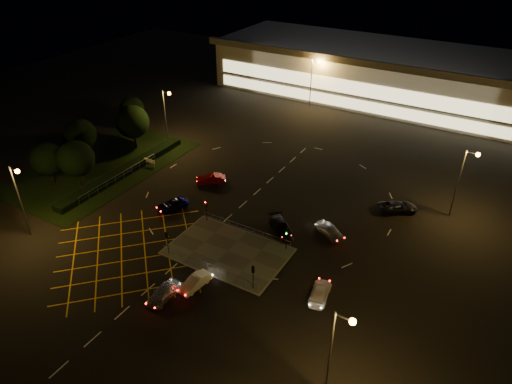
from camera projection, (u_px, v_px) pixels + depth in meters
The scene contains 27 objects.
ground at pixel (223, 238), 58.47m from camera, with size 180.00×180.00×0.00m, color black.
pedestrian_island at pixel (228, 251), 56.11m from camera, with size 14.00×9.00×0.12m, color #4C4944.
grass_verge at pixel (102, 166), 74.92m from camera, with size 18.00×30.00×0.08m, color black.
hedge at pixel (124, 171), 72.52m from camera, with size 2.00×26.00×1.00m, color black.
supermarket at pixel (378, 72), 101.16m from camera, with size 72.00×26.50×10.50m.
streetlight_sw at pixel (19, 192), 55.51m from camera, with size 1.78×0.56×10.03m.
streetlight_se at pixel (337, 345), 35.94m from camera, with size 1.78×0.56×10.03m.
streetlight_nw at pixel (167, 110), 78.39m from camera, with size 1.78×0.56×10.03m.
streetlight_ne at pixel (464, 175), 59.18m from camera, with size 1.78×0.56×10.03m.
streetlight_far_left at pixel (313, 77), 94.38m from camera, with size 1.78×0.56×10.03m.
signal_sw at pixel (167, 238), 54.55m from camera, with size 0.28×0.30×3.15m.
signal_se at pixel (253, 273), 49.38m from camera, with size 0.28×0.30×3.15m.
signal_nw at pixel (206, 207), 60.41m from camera, with size 0.28×0.30×3.15m.
signal_ne at pixel (287, 234), 55.24m from camera, with size 0.28×0.30×3.15m.
tree_a at pixel (47, 160), 67.65m from camera, with size 5.04×5.04×6.86m.
tree_b at pixel (80, 135), 74.22m from camera, with size 5.40×5.40×7.35m.
tree_c at pixel (132, 122), 78.21m from camera, with size 5.76×5.76×7.84m.
tree_d at pixel (132, 109), 85.69m from camera, with size 4.68×4.68×6.37m.
tree_e at pixel (76, 159), 67.23m from camera, with size 5.40×5.40×7.35m.
car_near_silver at pixel (163, 293), 49.02m from camera, with size 1.79×4.44×1.51m, color #B1B5B9.
car_queue_white at pixel (195, 282), 50.52m from camera, with size 1.43×4.10×1.35m, color white.
car_left_blue at pixel (172, 205), 63.98m from camera, with size 2.06×4.47×1.24m, color #0C0B42.
car_far_dkgrey at pixel (281, 227), 59.30m from camera, with size 2.07×5.10×1.48m, color black.
car_right_silver at pixel (330, 230), 58.62m from camera, with size 1.77×4.41×1.50m, color silver.
car_circ_red at pixel (211, 179), 69.95m from camera, with size 1.55×4.44×1.46m, color maroon.
car_east_grey at pixel (398, 207), 63.27m from camera, with size 2.47×5.36×1.49m, color black.
car_approach_white at pixel (320, 292), 49.21m from camera, with size 1.88×4.62×1.34m, color silver.
Camera 1 is at (27.22, -38.12, 35.73)m, focal length 32.00 mm.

